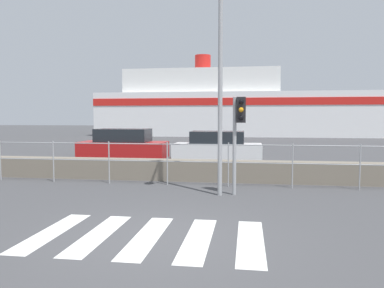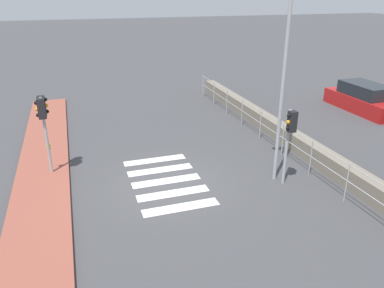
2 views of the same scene
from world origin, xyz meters
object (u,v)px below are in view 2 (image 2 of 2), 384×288
Objects in this scene: traffic_light_near at (43,115)px; traffic_light_far at (290,131)px; parked_car_red at (364,99)px; streetlamp at (281,64)px.

traffic_light_near reaches higher than traffic_light_far.
streetlamp is at bearing -57.37° from parked_car_red.
traffic_light_near is 0.43× the size of streetlamp.
traffic_light_far is at bearing 27.39° from streetlamp.
traffic_light_near is 0.64× the size of parked_car_red.
parked_car_red is (-5.64, 8.80, -3.41)m from streetlamp.
traffic_light_near reaches higher than parked_car_red.
streetlamp is 10.99m from parked_car_red.
traffic_light_near is 8.21m from traffic_light_far.
streetlamp reaches higher than parked_car_red.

